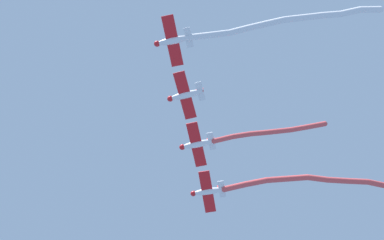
{
  "coord_description": "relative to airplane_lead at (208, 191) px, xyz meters",
  "views": [
    {
      "loc": [
        28.52,
        3.26,
        1.8
      ],
      "look_at": [
        -0.29,
        -1.9,
        75.67
      ],
      "focal_mm": 49.61,
      "sensor_mm": 36.0,
      "label": 1
    }
  ],
  "objects": [
    {
      "name": "airplane_right_wing",
      "position": [
        16.46,
        -0.56,
        0.0
      ],
      "size": [
        7.5,
        5.61,
        1.87
      ],
      "rotation": [
        0.0,
        0.0,
        4.64
      ],
      "color": "white"
    },
    {
      "name": "smoke_trail_slot",
      "position": [
        24.6,
        15.03,
        0.06
      ],
      "size": [
        2.19,
        27.31,
        1.76
      ],
      "color": "white"
    },
    {
      "name": "airplane_left_wing",
      "position": [
        8.23,
        -0.28,
        0.3
      ],
      "size": [
        7.45,
        5.55,
        1.87
      ],
      "rotation": [
        0.0,
        0.0,
        4.68
      ],
      "color": "white"
    },
    {
      "name": "airplane_lead",
      "position": [
        0.0,
        0.0,
        0.0
      ],
      "size": [
        7.42,
        5.52,
        1.87
      ],
      "rotation": [
        0.0,
        0.0,
        4.73
      ],
      "color": "white"
    },
    {
      "name": "smoke_trail_left_wing",
      "position": [
        8.28,
        10.91,
        0.29
      ],
      "size": [
        1.49,
        17.77,
        1.45
      ],
      "color": "#DB4C4C"
    },
    {
      "name": "smoke_trail_lead",
      "position": [
        -1.91,
        17.3,
        0.9
      ],
      "size": [
        7.55,
        29.62,
        3.39
      ],
      "color": "#DB4C4C"
    },
    {
      "name": "airplane_slot",
      "position": [
        24.7,
        -0.85,
        0.3
      ],
      "size": [
        7.42,
        5.52,
        1.87
      ],
      "rotation": [
        0.0,
        0.0,
        4.7
      ],
      "color": "white"
    }
  ]
}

